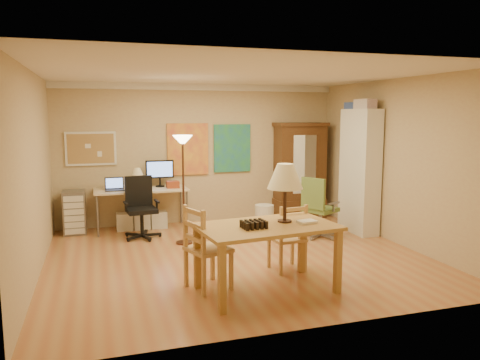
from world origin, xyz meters
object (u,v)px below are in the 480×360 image
object	(u,v)px
dining_table	(274,211)
office_chair_green	(319,221)
office_chair_black	(142,222)
bookshelf	(360,172)
armoire	(300,177)
computer_desk	(143,204)

from	to	relation	value
dining_table	office_chair_green	distance (m)	2.70
office_chair_black	bookshelf	world-z (taller)	bookshelf
dining_table	office_chair_green	xyz separation A→B (m)	(1.64, 2.03, -0.69)
office_chair_green	armoire	bearing A→B (deg)	77.62
office_chair_green	bookshelf	world-z (taller)	bookshelf
office_chair_black	dining_table	bearing A→B (deg)	-65.93
computer_desk	office_chair_black	size ratio (longest dim) A/B	1.58
dining_table	bookshelf	world-z (taller)	bookshelf
dining_table	office_chair_green	world-z (taller)	dining_table
bookshelf	armoire	bearing A→B (deg)	109.79
bookshelf	computer_desk	bearing A→B (deg)	159.98
office_chair_green	armoire	world-z (taller)	armoire
office_chair_black	bookshelf	bearing A→B (deg)	-10.89
office_chair_black	armoire	bearing A→B (deg)	12.02
dining_table	computer_desk	distance (m)	3.78
dining_table	office_chair_black	world-z (taller)	dining_table
office_chair_black	office_chair_green	bearing A→B (deg)	-16.84
office_chair_green	bookshelf	size ratio (longest dim) A/B	0.48
bookshelf	office_chair_green	bearing A→B (deg)	-169.63
dining_table	office_chair_green	bearing A→B (deg)	51.08
office_chair_black	computer_desk	bearing A→B (deg)	81.41
computer_desk	office_chair_green	xyz separation A→B (m)	(2.85, -1.51, -0.18)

